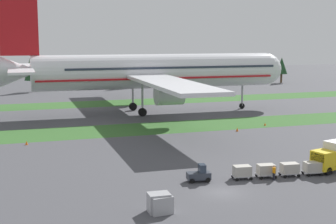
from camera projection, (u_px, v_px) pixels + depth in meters
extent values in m
plane|color=#47474C|center=(223.00, 193.00, 52.23)|extent=(400.00, 400.00, 0.00)
cube|color=#336028|center=(133.00, 129.00, 87.66)|extent=(320.00, 11.59, 0.01)
cube|color=#336028|center=(97.00, 104.00, 120.69)|extent=(320.00, 11.59, 0.01)
cylinder|color=silver|center=(156.00, 71.00, 105.81)|extent=(51.29, 8.28, 7.17)
sphere|color=silver|center=(265.00, 69.00, 113.18)|extent=(7.02, 7.02, 7.02)
cone|color=silver|center=(17.00, 71.00, 97.65)|extent=(8.88, 7.00, 6.81)
cube|color=red|center=(156.00, 77.00, 106.00)|extent=(50.05, 8.40, 0.36)
cube|color=#283342|center=(170.00, 67.00, 106.58)|extent=(45.06, 8.22, 0.44)
cube|color=silver|center=(122.00, 69.00, 124.63)|extent=(8.86, 34.48, 0.64)
cylinder|color=#A3A3A8|center=(131.00, 80.00, 120.47)|extent=(5.08, 4.05, 3.94)
cube|color=silver|center=(171.00, 84.00, 85.41)|extent=(8.86, 34.48, 0.64)
cylinder|color=#A3A3A8|center=(169.00, 94.00, 90.98)|extent=(5.08, 4.05, 3.94)
cube|color=silver|center=(20.00, 66.00, 105.68)|extent=(4.81, 12.57, 0.45)
cube|color=silver|center=(21.00, 71.00, 89.81)|extent=(4.81, 12.57, 0.45)
cube|color=red|center=(18.00, 24.00, 96.46)|extent=(7.31, 0.93, 12.18)
cylinder|color=#A3A3A8|center=(242.00, 90.00, 112.26)|extent=(0.44, 0.44, 7.10)
cylinder|color=black|center=(242.00, 106.00, 112.79)|extent=(1.21, 0.45, 1.20)
cylinder|color=#A3A3A8|center=(133.00, 91.00, 109.37)|extent=(0.44, 0.44, 6.85)
cylinder|color=black|center=(133.00, 106.00, 109.88)|extent=(1.71, 0.63, 1.70)
cylinder|color=#A3A3A8|center=(142.00, 95.00, 101.23)|extent=(0.44, 0.44, 6.85)
cylinder|color=black|center=(142.00, 112.00, 101.75)|extent=(1.71, 0.63, 1.70)
cube|color=#2D333D|center=(199.00, 176.00, 56.06)|extent=(2.73, 1.59, 0.77)
cube|color=#283342|center=(202.00, 168.00, 56.01)|extent=(0.82, 1.17, 0.90)
cylinder|color=black|center=(192.00, 181.00, 55.40)|extent=(0.62, 0.27, 0.60)
cylinder|color=black|center=(189.00, 178.00, 56.47)|extent=(0.62, 0.27, 0.60)
cylinder|color=black|center=(208.00, 180.00, 55.77)|extent=(0.62, 0.27, 0.60)
cylinder|color=black|center=(205.00, 177.00, 56.83)|extent=(0.62, 0.27, 0.60)
cube|color=#A3A3A8|center=(242.00, 176.00, 57.12)|extent=(2.36, 1.74, 0.10)
cube|color=#ADA89E|center=(242.00, 171.00, 57.03)|extent=(2.07, 1.53, 1.10)
cylinder|color=black|center=(237.00, 179.00, 56.31)|extent=(0.41, 0.17, 0.40)
cylinder|color=black|center=(233.00, 176.00, 57.65)|extent=(0.41, 0.17, 0.40)
cylinder|color=black|center=(251.00, 179.00, 56.64)|extent=(0.41, 0.17, 0.40)
cylinder|color=black|center=(247.00, 175.00, 57.98)|extent=(0.41, 0.17, 0.40)
cube|color=#A3A3A8|center=(266.00, 174.00, 57.69)|extent=(2.36, 1.74, 0.10)
cube|color=#ADA89E|center=(266.00, 169.00, 57.60)|extent=(2.07, 1.53, 1.10)
cylinder|color=black|center=(261.00, 178.00, 56.89)|extent=(0.41, 0.17, 0.40)
cylinder|color=black|center=(257.00, 175.00, 58.23)|extent=(0.41, 0.17, 0.40)
cylinder|color=black|center=(275.00, 177.00, 57.22)|extent=(0.41, 0.17, 0.40)
cylinder|color=black|center=(270.00, 174.00, 58.56)|extent=(0.41, 0.17, 0.40)
cube|color=#A3A3A8|center=(289.00, 173.00, 58.27)|extent=(2.36, 1.74, 0.10)
cube|color=#ADA89E|center=(290.00, 168.00, 58.18)|extent=(2.07, 1.53, 1.10)
cylinder|color=black|center=(285.00, 177.00, 57.47)|extent=(0.41, 0.17, 0.40)
cylinder|color=black|center=(280.00, 173.00, 58.80)|extent=(0.41, 0.17, 0.40)
cylinder|color=black|center=(299.00, 176.00, 57.80)|extent=(0.41, 0.17, 0.40)
cylinder|color=black|center=(293.00, 173.00, 59.14)|extent=(0.41, 0.17, 0.40)
cube|color=#A3A3A8|center=(312.00, 172.00, 58.85)|extent=(2.36, 1.74, 0.10)
cube|color=#ADA89E|center=(313.00, 167.00, 58.76)|extent=(2.07, 1.53, 1.10)
cylinder|color=black|center=(309.00, 175.00, 58.04)|extent=(0.41, 0.17, 0.40)
cylinder|color=black|center=(303.00, 172.00, 59.38)|extent=(0.41, 0.17, 0.40)
cylinder|color=black|center=(322.00, 174.00, 58.38)|extent=(0.41, 0.17, 0.40)
cylinder|color=black|center=(316.00, 171.00, 59.71)|extent=(0.41, 0.17, 0.40)
cube|color=yellow|center=(323.00, 160.00, 59.50)|extent=(2.68, 2.75, 2.20)
cube|color=#283342|center=(317.00, 157.00, 58.88)|extent=(0.57, 2.03, 0.97)
cylinder|color=black|center=(328.00, 171.00, 58.71)|extent=(1.00, 0.52, 0.96)
cylinder|color=black|center=(315.00, 167.00, 60.39)|extent=(1.00, 0.52, 0.96)
cylinder|color=black|center=(273.00, 176.00, 56.80)|extent=(0.18, 0.18, 0.85)
cylinder|color=black|center=(274.00, 177.00, 56.59)|extent=(0.18, 0.18, 0.85)
cylinder|color=orange|center=(274.00, 170.00, 56.59)|extent=(0.36, 0.36, 0.62)
sphere|color=tan|center=(274.00, 166.00, 56.52)|extent=(0.24, 0.24, 0.24)
cylinder|color=orange|center=(273.00, 170.00, 56.82)|extent=(0.10, 0.10, 0.58)
cylinder|color=orange|center=(275.00, 171.00, 56.37)|extent=(0.10, 0.10, 0.58)
cube|color=#A3A3A8|center=(161.00, 204.00, 46.11)|extent=(2.18, 1.83, 1.64)
cube|color=#A3A3A8|center=(159.00, 203.00, 46.36)|extent=(2.06, 1.67, 1.79)
cone|color=orange|center=(27.00, 143.00, 75.11)|extent=(0.44, 0.44, 0.60)
cone|color=orange|center=(265.00, 124.00, 91.41)|extent=(0.44, 0.44, 0.46)
cone|color=orange|center=(237.00, 129.00, 85.76)|extent=(0.44, 0.44, 0.66)
cylinder|color=#4C3823|center=(32.00, 86.00, 146.28)|extent=(0.70, 0.70, 3.38)
cone|color=#1E4223|center=(32.00, 66.00, 145.42)|extent=(4.36, 4.36, 8.14)
cylinder|color=#4C3823|center=(127.00, 83.00, 157.64)|extent=(0.70, 0.70, 2.91)
cone|color=#1E4223|center=(127.00, 68.00, 156.94)|extent=(4.39, 4.39, 6.40)
cylinder|color=#4C3823|center=(211.00, 82.00, 163.99)|extent=(0.70, 0.70, 2.79)
cone|color=#1E4223|center=(212.00, 65.00, 163.20)|extent=(3.68, 3.68, 7.78)
cylinder|color=#4C3823|center=(281.00, 78.00, 174.46)|extent=(0.70, 0.70, 3.15)
cone|color=#1E4223|center=(282.00, 66.00, 173.80)|extent=(4.04, 4.04, 5.64)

